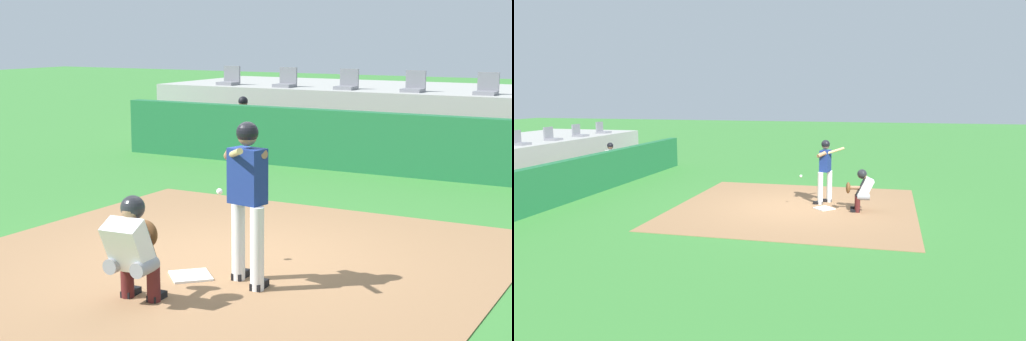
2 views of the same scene
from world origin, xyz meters
TOP-DOWN VIEW (x-y plane):
  - ground_plane at (0.00, 0.00)m, footprint 80.00×80.00m
  - dirt_infield at (0.00, 0.00)m, footprint 6.40×6.40m
  - home_plate at (0.00, -0.80)m, footprint 0.62×0.62m
  - batter_at_plate at (0.69, -0.72)m, footprint 0.64×0.81m
  - catcher_crouched at (-0.02, -1.77)m, footprint 0.51×1.99m
  - dugout_wall at (0.00, 6.50)m, footprint 13.00×0.30m
  - dugout_bench at (0.00, 7.50)m, footprint 11.80×0.44m
  - dugout_player_0 at (-4.17, 7.34)m, footprint 0.49×0.70m
  - stands_platform at (0.00, 10.90)m, footprint 15.00×4.40m
  - stadium_seat_0 at (-5.69, 9.38)m, footprint 0.46×0.46m
  - stadium_seat_1 at (-4.06, 9.38)m, footprint 0.46×0.46m
  - stadium_seat_2 at (-2.44, 9.38)m, footprint 0.46×0.46m
  - stadium_seat_3 at (-0.81, 9.38)m, footprint 0.46×0.46m
  - stadium_seat_4 at (0.81, 9.38)m, footprint 0.46×0.46m

SIDE VIEW (x-z plane):
  - ground_plane at x=0.00m, z-range 0.00..0.00m
  - dirt_infield at x=0.00m, z-range 0.00..0.01m
  - home_plate at x=0.00m, z-range 0.01..0.04m
  - dugout_bench at x=0.00m, z-range 0.00..0.45m
  - dugout_wall at x=0.00m, z-range 0.00..1.20m
  - catcher_crouched at x=-0.02m, z-range 0.05..1.17m
  - dugout_player_0 at x=-4.17m, z-range 0.02..1.32m
  - stands_platform at x=0.00m, z-range 0.00..1.40m
  - batter_at_plate at x=0.69m, z-range 0.13..1.94m
  - stadium_seat_0 at x=-5.69m, z-range 1.29..1.77m
  - stadium_seat_1 at x=-4.06m, z-range 1.29..1.77m
  - stadium_seat_2 at x=-2.44m, z-range 1.29..1.77m
  - stadium_seat_3 at x=-0.81m, z-range 1.29..1.77m
  - stadium_seat_4 at x=0.81m, z-range 1.29..1.77m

